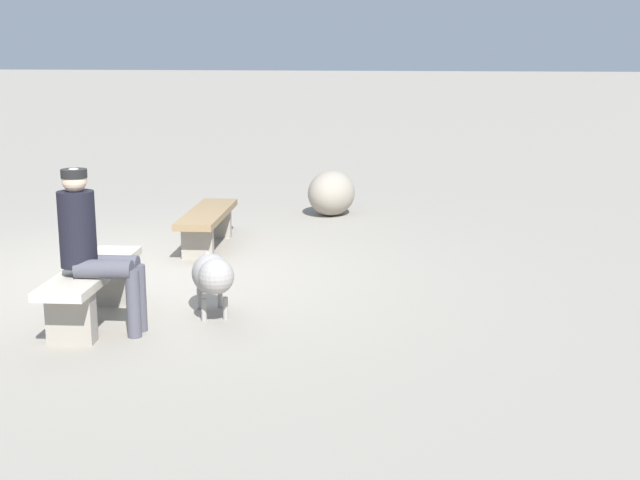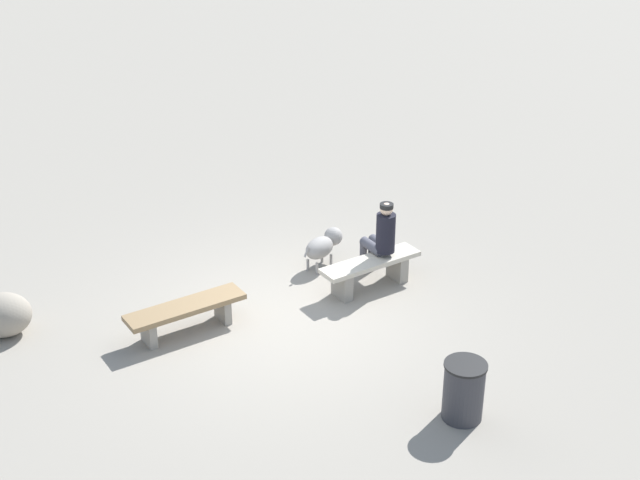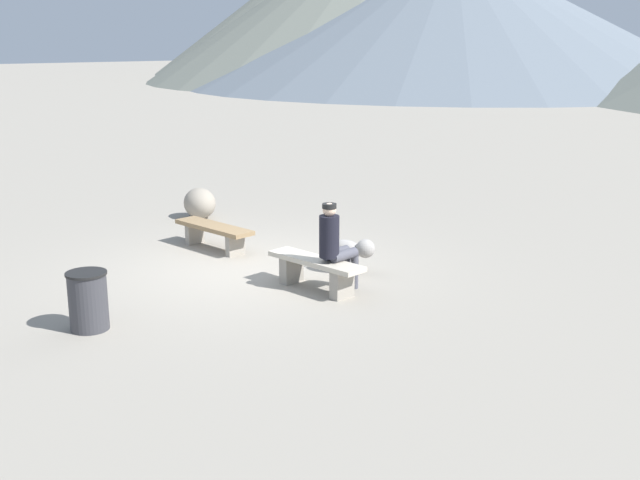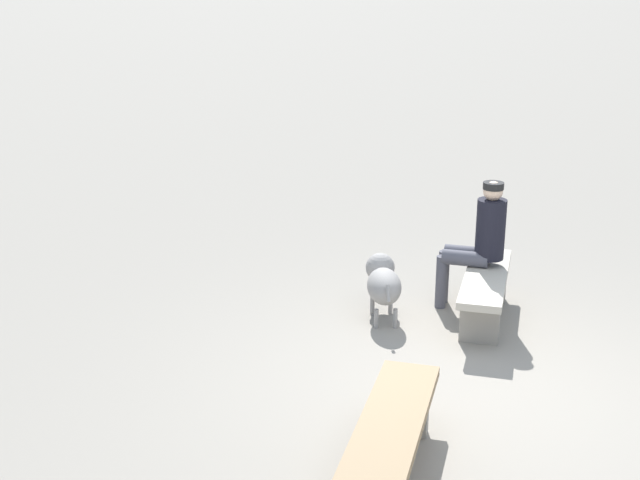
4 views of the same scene
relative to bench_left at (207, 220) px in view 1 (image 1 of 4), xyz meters
name	(u,v)px [view 1 (image 1 of 4)]	position (x,y,z in m)	size (l,w,h in m)	color
ground	(141,279)	(1.35, -0.26, -0.35)	(210.00, 210.00, 0.06)	gray
bench_left	(207,220)	(0.00, 0.00, 0.00)	(1.70, 0.61, 0.43)	gray
bench_right	(92,285)	(2.83, -0.04, 0.00)	(1.63, 0.59, 0.47)	gray
seated_person	(92,243)	(3.08, 0.10, 0.41)	(0.35, 0.65, 1.31)	black
dog	(213,275)	(2.52, 0.89, 0.05)	(0.80, 0.55, 0.56)	gray
boulder	(331,193)	(-2.23, 1.03, -0.01)	(0.76, 0.62, 0.61)	gray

